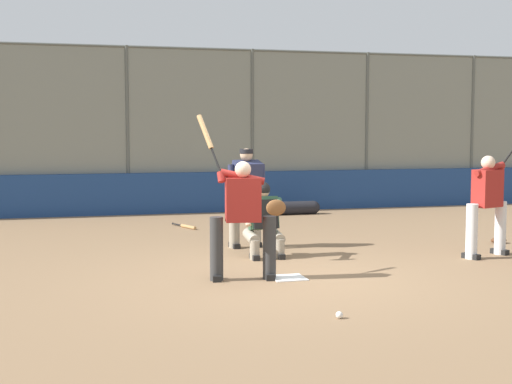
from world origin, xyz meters
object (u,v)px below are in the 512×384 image
object	(u,v)px
batter_at_plate	(242,215)
baseball_loose	(339,315)
fielding_glove_on_dirt	(498,240)
batter_on_deck	(488,202)
equipment_bag_dugout_side	(293,208)
catcher_behind_plate	(265,219)
umpire_home	(246,195)
spare_bat_near_backstop	(187,226)

from	to	relation	value
batter_at_plate	baseball_loose	distance (m)	2.31
batter_at_plate	fielding_glove_on_dirt	bearing A→B (deg)	-152.67
batter_on_deck	fielding_glove_on_dirt	bearing A→B (deg)	28.83
baseball_loose	equipment_bag_dugout_side	size ratio (longest dim) A/B	0.06
batter_at_plate	catcher_behind_plate	world-z (taller)	batter_at_plate
baseball_loose	fielding_glove_on_dirt	bearing A→B (deg)	-138.58
fielding_glove_on_dirt	baseball_loose	bearing A→B (deg)	41.42
batter_on_deck	equipment_bag_dugout_side	world-z (taller)	batter_on_deck
umpire_home	spare_bat_near_backstop	size ratio (longest dim) A/B	1.99
batter_on_deck	baseball_loose	world-z (taller)	batter_on_deck
baseball_loose	catcher_behind_plate	bearing A→B (deg)	-92.86
umpire_home	baseball_loose	distance (m)	4.62
batter_on_deck	spare_bat_near_backstop	world-z (taller)	batter_on_deck
equipment_bag_dugout_side	umpire_home	bearing A→B (deg)	63.11
catcher_behind_plate	baseball_loose	xyz separation A→B (m)	(0.18, 3.60, -0.56)
catcher_behind_plate	umpire_home	size ratio (longest dim) A/B	0.70
batter_at_plate	baseball_loose	xyz separation A→B (m)	(-0.52, 2.11, -0.80)
batter_at_plate	equipment_bag_dugout_side	bearing A→B (deg)	-105.16
batter_on_deck	batter_at_plate	bearing A→B (deg)	169.32
batter_on_deck	baseball_loose	xyz separation A→B (m)	(3.48, 2.81, -0.80)
umpire_home	batter_on_deck	size ratio (longest dim) A/B	0.78
baseball_loose	batter_at_plate	bearing A→B (deg)	-76.04
catcher_behind_plate	baseball_loose	distance (m)	3.65
baseball_loose	spare_bat_near_backstop	bearing A→B (deg)	-86.25
batter_on_deck	spare_bat_near_backstop	size ratio (longest dim) A/B	2.54
batter_at_plate	catcher_behind_plate	xyz separation A→B (m)	(-0.70, -1.49, -0.24)
batter_on_deck	equipment_bag_dugout_side	distance (m)	6.09
spare_bat_near_backstop	fielding_glove_on_dirt	xyz separation A→B (m)	(-4.86, 3.22, 0.02)
catcher_behind_plate	equipment_bag_dugout_side	xyz separation A→B (m)	(-2.07, -5.14, -0.44)
catcher_behind_plate	batter_on_deck	size ratio (longest dim) A/B	0.55
catcher_behind_plate	umpire_home	bearing A→B (deg)	-87.46
equipment_bag_dugout_side	baseball_loose	bearing A→B (deg)	75.56
fielding_glove_on_dirt	catcher_behind_plate	bearing A→B (deg)	3.75
batter_at_plate	umpire_home	bearing A→B (deg)	-97.32
batter_at_plate	equipment_bag_dugout_side	size ratio (longest dim) A/B	1.66
batter_at_plate	spare_bat_near_backstop	xyz separation A→B (m)	(-0.06, -4.99, -0.80)
batter_at_plate	batter_on_deck	world-z (taller)	batter_at_plate
spare_bat_near_backstop	baseball_loose	world-z (taller)	baseball_loose
fielding_glove_on_dirt	baseball_loose	xyz separation A→B (m)	(4.39, 3.87, -0.01)
batter_at_plate	spare_bat_near_backstop	distance (m)	5.05
umpire_home	spare_bat_near_backstop	xyz separation A→B (m)	(0.59, -2.55, -0.84)
baseball_loose	umpire_home	bearing A→B (deg)	-91.55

